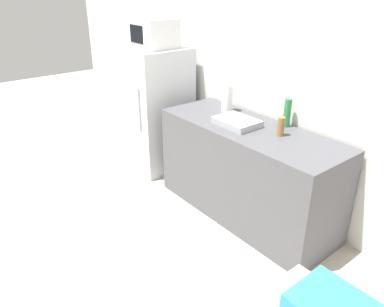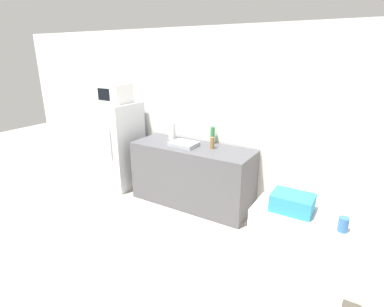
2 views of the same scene
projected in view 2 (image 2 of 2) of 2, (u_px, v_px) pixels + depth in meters
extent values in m
plane|color=#B2A899|center=(64.00, 293.00, 2.94)|extent=(14.00, 14.00, 0.00)
cube|color=silver|center=(200.00, 116.00, 4.66)|extent=(8.00, 0.06, 2.60)
cube|color=silver|center=(119.00, 145.00, 5.15)|extent=(0.63, 0.68, 1.46)
cylinder|color=#B7B7BC|center=(111.00, 146.00, 4.74)|extent=(0.02, 0.02, 0.51)
cube|color=white|center=(115.00, 93.00, 4.87)|extent=(0.46, 0.39, 0.31)
cube|color=black|center=(104.00, 94.00, 4.73)|extent=(0.25, 0.01, 0.19)
cube|color=#4C4C51|center=(192.00, 175.00, 4.57)|extent=(1.85, 0.67, 0.93)
cube|color=#9EA3A8|center=(184.00, 144.00, 4.42)|extent=(0.40, 0.29, 0.06)
cylinder|color=#2D7F42|center=(212.00, 135.00, 4.51)|extent=(0.06, 0.06, 0.26)
cylinder|color=olive|center=(212.00, 143.00, 4.29)|extent=(0.06, 0.06, 0.17)
cube|color=silver|center=(294.00, 274.00, 2.40)|extent=(0.72, 0.34, 1.12)
cube|color=#2D8EC6|center=(292.00, 203.00, 2.22)|extent=(0.30, 0.22, 0.13)
cylinder|color=#336BB2|center=(343.00, 224.00, 1.97)|extent=(0.07, 0.07, 0.10)
cylinder|color=white|center=(172.00, 131.00, 4.72)|extent=(0.11, 0.11, 0.27)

